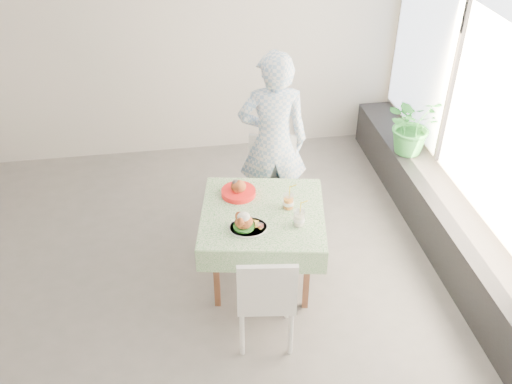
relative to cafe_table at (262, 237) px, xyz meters
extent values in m
plane|color=#5E5B59|center=(-0.98, -0.05, -0.46)|extent=(6.00, 6.00, 0.00)
cube|color=beige|center=(-0.98, 2.45, 0.94)|extent=(6.00, 0.02, 2.80)
cube|color=beige|center=(2.02, -0.05, 0.94)|extent=(0.02, 5.00, 2.80)
cube|color=#D1E0F9|center=(1.99, -0.05, 1.19)|extent=(0.01, 4.80, 2.18)
cube|color=black|center=(1.82, -0.05, -0.21)|extent=(0.40, 4.80, 0.50)
cube|color=brown|center=(0.00, 0.00, 0.25)|extent=(1.05, 1.05, 0.04)
cube|color=white|center=(0.00, 0.00, 0.28)|extent=(1.21, 1.21, 0.01)
cube|color=white|center=(0.20, 0.67, 0.04)|extent=(0.56, 0.56, 0.04)
cube|color=white|center=(0.24, 0.87, 0.29)|extent=(0.46, 0.15, 0.47)
cube|color=white|center=(-0.09, -0.70, 0.02)|extent=(0.50, 0.50, 0.04)
cube|color=white|center=(-0.12, -0.90, 0.26)|extent=(0.45, 0.10, 0.44)
imported|color=#82A8D0|center=(0.24, 0.85, 0.47)|extent=(0.71, 0.50, 1.85)
cylinder|color=white|center=(-0.16, -0.21, 0.29)|extent=(0.32, 0.32, 0.02)
cylinder|color=#124A14|center=(-0.19, -0.21, 0.31)|extent=(0.18, 0.18, 0.02)
ellipsoid|color=brown|center=(-0.19, -0.21, 0.36)|extent=(0.15, 0.14, 0.12)
ellipsoid|color=white|center=(-0.19, -0.21, 0.41)|extent=(0.11, 0.10, 0.07)
cylinder|color=maroon|center=(-0.06, -0.23, 0.31)|extent=(0.05, 0.05, 0.03)
cylinder|color=white|center=(0.23, 0.02, 0.35)|extent=(0.09, 0.09, 0.13)
cylinder|color=orange|center=(0.23, 0.02, 0.33)|extent=(0.08, 0.08, 0.10)
cylinder|color=white|center=(0.23, 0.02, 0.42)|extent=(0.10, 0.10, 0.01)
cylinder|color=yellow|center=(0.23, 0.02, 0.47)|extent=(0.01, 0.03, 0.18)
cylinder|color=white|center=(0.27, -0.22, 0.35)|extent=(0.09, 0.09, 0.13)
cylinder|color=white|center=(0.27, -0.22, 0.33)|extent=(0.08, 0.08, 0.10)
cylinder|color=white|center=(0.27, -0.22, 0.42)|extent=(0.10, 0.10, 0.01)
cylinder|color=yellow|center=(0.27, -0.22, 0.47)|extent=(0.01, 0.03, 0.18)
cylinder|color=red|center=(-0.17, 0.28, 0.31)|extent=(0.31, 0.31, 0.05)
cylinder|color=white|center=(-0.17, 0.28, 0.32)|extent=(0.26, 0.26, 0.02)
ellipsoid|color=brown|center=(-0.17, 0.28, 0.37)|extent=(0.14, 0.13, 0.12)
imported|color=#2A7E3C|center=(1.80, 1.16, 0.37)|extent=(0.69, 0.63, 0.65)
camera|label=1|loc=(-0.66, -3.86, 3.22)|focal=40.00mm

